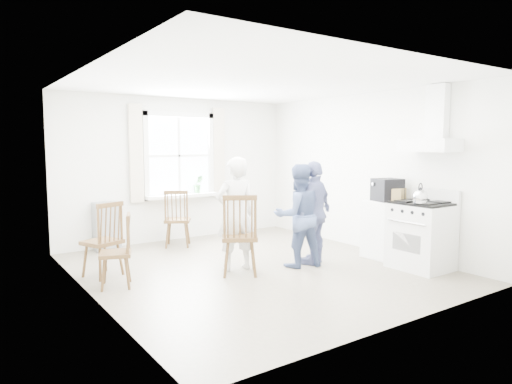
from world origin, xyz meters
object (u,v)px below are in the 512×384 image
windsor_chair_b (240,226)px  person_right (314,213)px  low_cabinet (385,229)px  person_left (236,214)px  gas_stove (421,235)px  windsor_chair_a (107,231)px  windsor_chair_c (123,242)px  person_mid (298,216)px  stereo_stack (387,190)px

windsor_chair_b → person_right: bearing=-2.4°
windsor_chair_b → person_right: 1.27m
low_cabinet → person_left: bearing=161.8°
gas_stove → person_left: 2.63m
windsor_chair_a → windsor_chair_c: size_ratio=1.11×
person_mid → stereo_stack: bearing=176.8°
stereo_stack → windsor_chair_b: size_ratio=0.40×
gas_stove → person_mid: 1.75m
gas_stove → low_cabinet: gas_stove is taller
low_cabinet → person_mid: 1.50m
person_left → person_right: (1.14, -0.36, -0.04)m
low_cabinet → windsor_chair_c: (-3.79, 0.89, 0.11)m
low_cabinet → windsor_chair_b: size_ratio=0.81×
windsor_chair_b → person_right: person_right is taller
windsor_chair_a → person_left: (1.59, -0.64, 0.17)m
gas_stove → stereo_stack: 0.86m
stereo_stack → person_mid: person_mid is taller
windsor_chair_c → person_left: size_ratio=0.58×
person_right → windsor_chair_c: bearing=-32.5°
windsor_chair_a → low_cabinet: bearing=-19.8°
low_cabinet → windsor_chair_c: size_ratio=0.99×
gas_stove → windsor_chair_c: size_ratio=1.23×
windsor_chair_a → person_right: 2.91m
stereo_stack → windsor_chair_c: (-3.74, 0.96, -0.51)m
windsor_chair_c → gas_stove: bearing=-23.1°
person_right → windsor_chair_a: bearing=-41.9°
gas_stove → person_right: bearing=133.9°
windsor_chair_a → windsor_chair_b: size_ratio=0.91×
stereo_stack → gas_stove: bearing=-91.8°
stereo_stack → windsor_chair_b: (-2.33, 0.50, -0.39)m
low_cabinet → stereo_stack: size_ratio=2.03×
gas_stove → person_mid: bearing=141.1°
windsor_chair_b → windsor_chair_c: bearing=162.2°
person_right → stereo_stack: bearing=135.2°
low_cabinet → windsor_chair_a: windsor_chair_a is taller
windsor_chair_c → person_right: person_right is taller
windsor_chair_b → gas_stove: bearing=-26.2°
gas_stove → stereo_stack: (0.02, 0.63, 0.59)m
windsor_chair_c → person_left: (1.54, -0.15, 0.24)m
windsor_chair_a → person_right: bearing=-20.1°
stereo_stack → windsor_chair_b: stereo_stack is taller
gas_stove → windsor_chair_a: (-3.77, 2.08, 0.13)m
person_right → person_left: bearing=-39.2°
gas_stove → stereo_stack: stereo_stack is taller
stereo_stack → person_right: person_right is taller
windsor_chair_a → person_mid: (2.42, -0.99, 0.12)m
windsor_chair_b → person_left: 0.35m
gas_stove → windsor_chair_c: gas_stove is taller
windsor_chair_b → person_left: person_left is taller
low_cabinet → person_right: bearing=161.0°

